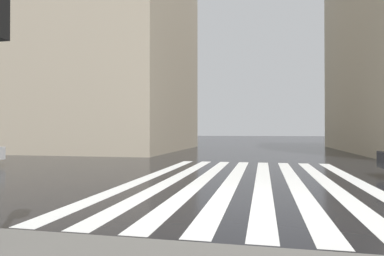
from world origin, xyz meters
TOP-DOWN VIEW (x-y plane):
  - ground_plane at (0.00, 0.00)m, footprint 220.00×220.00m
  - zebra_crossing at (4.00, -0.15)m, footprint 13.00×7.50m
  - haussmann_block_mid at (20.31, 18.65)m, footprint 15.61×24.72m

SIDE VIEW (x-z plane):
  - ground_plane at x=0.00m, z-range 0.00..0.00m
  - zebra_crossing at x=4.00m, z-range 0.00..0.01m
  - haussmann_block_mid at x=20.31m, z-range -0.21..20.47m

